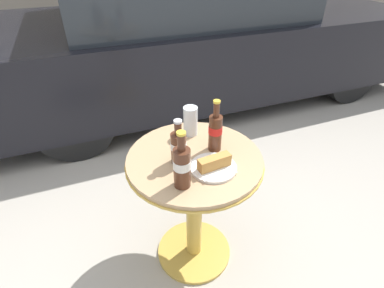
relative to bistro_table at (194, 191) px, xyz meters
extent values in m
plane|color=#A8A093|center=(0.00, 0.00, -0.48)|extent=(30.00, 30.00, 0.00)
cylinder|color=gold|center=(0.00, 0.00, -0.47)|extent=(0.41, 0.41, 0.02)
cylinder|color=gold|center=(0.00, 0.00, -0.14)|extent=(0.08, 0.08, 0.64)
cylinder|color=gold|center=(0.00, 0.00, 0.18)|extent=(0.62, 0.62, 0.01)
cylinder|color=tan|center=(0.00, 0.00, 0.20)|extent=(0.61, 0.61, 0.02)
cylinder|color=#4C2819|center=(-0.08, -0.01, 0.28)|extent=(0.07, 0.07, 0.14)
cylinder|color=silver|center=(-0.08, -0.01, 0.29)|extent=(0.07, 0.07, 0.03)
cylinder|color=#4C2819|center=(-0.08, -0.01, 0.38)|extent=(0.03, 0.03, 0.06)
cylinder|color=silver|center=(-0.08, -0.01, 0.41)|extent=(0.03, 0.03, 0.01)
cylinder|color=#4C2819|center=(0.11, 0.02, 0.29)|extent=(0.06, 0.06, 0.17)
cylinder|color=red|center=(0.11, 0.02, 0.31)|extent=(0.06, 0.06, 0.04)
cylinder|color=#4C2819|center=(0.11, 0.02, 0.41)|extent=(0.03, 0.03, 0.07)
cylinder|color=gold|center=(0.11, 0.02, 0.45)|extent=(0.03, 0.03, 0.01)
cylinder|color=#4C2819|center=(-0.11, -0.15, 0.29)|extent=(0.07, 0.07, 0.17)
cylinder|color=silver|center=(-0.11, -0.15, 0.31)|extent=(0.07, 0.07, 0.04)
cylinder|color=#4C2819|center=(-0.11, -0.15, 0.41)|extent=(0.03, 0.03, 0.07)
cylinder|color=gold|center=(-0.11, -0.15, 0.45)|extent=(0.03, 0.03, 0.01)
cylinder|color=black|center=(0.05, 0.19, 0.26)|extent=(0.06, 0.06, 0.11)
cylinder|color=silver|center=(0.05, 0.19, 0.28)|extent=(0.07, 0.07, 0.15)
cylinder|color=silver|center=(0.04, -0.11, 0.21)|extent=(0.20, 0.20, 0.01)
cube|color=white|center=(0.04, -0.11, 0.22)|extent=(0.15, 0.15, 0.00)
cube|color=#B77F3D|center=(0.04, -0.11, 0.25)|extent=(0.15, 0.06, 0.05)
cube|color=black|center=(0.87, 2.04, 0.03)|extent=(4.51, 1.85, 0.68)
cylinder|color=black|center=(2.27, 2.85, -0.17)|extent=(0.62, 0.22, 0.62)
cylinder|color=black|center=(2.27, 1.23, -0.17)|extent=(0.62, 0.22, 0.62)
cylinder|color=black|center=(-0.53, 2.85, -0.17)|extent=(0.62, 0.22, 0.62)
cylinder|color=black|center=(-0.53, 1.23, -0.17)|extent=(0.62, 0.22, 0.62)
camera|label=1|loc=(-0.40, -0.99, 1.02)|focal=28.00mm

